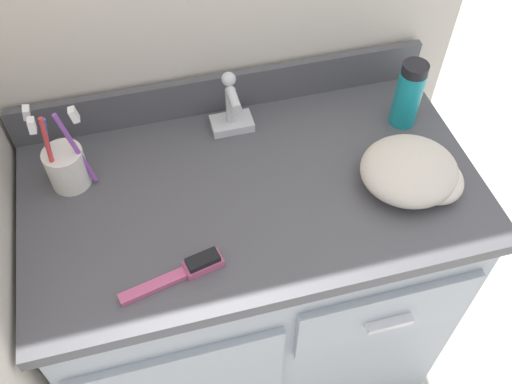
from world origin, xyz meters
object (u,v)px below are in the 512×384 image
at_px(hairbrush, 186,271).
at_px(hand_towel, 415,172).
at_px(toothbrush_cup, 66,165).
at_px(shaving_cream_can, 408,94).

height_order(hairbrush, hand_towel, hand_towel).
relative_size(toothbrush_cup, hairbrush, 1.04).
bearing_deg(hand_towel, toothbrush_cup, 164.76).
bearing_deg(shaving_cream_can, hand_towel, -107.92).
bearing_deg(toothbrush_cup, hand_towel, -15.24).
xyz_separation_m(shaving_cream_can, hairbrush, (-0.53, -0.26, -0.07)).
height_order(toothbrush_cup, hairbrush, toothbrush_cup).
distance_m(toothbrush_cup, shaving_cream_can, 0.71).
distance_m(shaving_cream_can, hairbrush, 0.59).
bearing_deg(hairbrush, hand_towel, -1.70).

